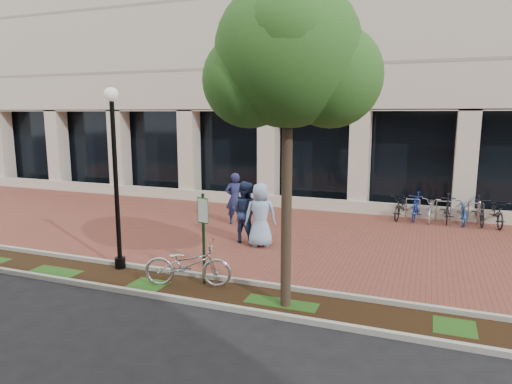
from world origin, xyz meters
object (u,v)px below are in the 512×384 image
(locked_bicycle, at_px, (188,264))
(pedestrian_left, at_px, (235,198))
(pedestrian_mid, at_px, (245,212))
(bollard, at_px, (479,213))
(pedestrian_right, at_px, (260,215))
(bike_rack_cluster, at_px, (447,209))
(parking_sign, at_px, (203,227))
(street_tree, at_px, (291,64))
(lamppost, at_px, (115,169))

(locked_bicycle, distance_m, pedestrian_left, 6.26)
(pedestrian_mid, relative_size, bollard, 2.17)
(pedestrian_left, bearing_deg, pedestrian_mid, 92.13)
(locked_bicycle, distance_m, pedestrian_mid, 3.98)
(locked_bicycle, bearing_deg, pedestrian_mid, -14.60)
(pedestrian_left, bearing_deg, pedestrian_right, 99.79)
(pedestrian_mid, height_order, bike_rack_cluster, pedestrian_mid)
(locked_bicycle, bearing_deg, parking_sign, -66.75)
(pedestrian_left, height_order, bike_rack_cluster, pedestrian_left)
(street_tree, xyz_separation_m, bollard, (4.46, 9.26, -4.57))
(locked_bicycle, height_order, bollard, locked_bicycle)
(locked_bicycle, xyz_separation_m, bike_rack_cluster, (5.95, 9.18, -0.05))
(parking_sign, bearing_deg, street_tree, 3.50)
(lamppost, distance_m, pedestrian_left, 5.94)
(street_tree, bearing_deg, pedestrian_mid, 122.97)
(pedestrian_mid, distance_m, pedestrian_right, 0.67)
(parking_sign, distance_m, pedestrian_left, 6.10)
(locked_bicycle, relative_size, pedestrian_mid, 1.06)
(pedestrian_mid, bearing_deg, pedestrian_right, 167.73)
(pedestrian_mid, height_order, pedestrian_right, pedestrian_right)
(parking_sign, xyz_separation_m, bike_rack_cluster, (5.65, 8.93, -0.93))
(pedestrian_right, distance_m, bollard, 8.46)
(parking_sign, height_order, bollard, parking_sign)
(street_tree, height_order, pedestrian_right, street_tree)
(parking_sign, xyz_separation_m, lamppost, (-2.61, 0.22, 1.23))
(pedestrian_right, bearing_deg, lamppost, 26.66)
(street_tree, height_order, bike_rack_cluster, street_tree)
(pedestrian_mid, distance_m, bollard, 8.80)
(lamppost, xyz_separation_m, pedestrian_mid, (2.16, 3.49, -1.67))
(lamppost, height_order, pedestrian_right, lamppost)
(pedestrian_mid, bearing_deg, parking_sign, 106.46)
(lamppost, bearing_deg, locked_bicycle, -11.29)
(pedestrian_right, bearing_deg, bollard, -163.62)
(street_tree, bearing_deg, lamppost, 171.95)
(locked_bicycle, height_order, pedestrian_left, pedestrian_left)
(lamppost, bearing_deg, pedestrian_right, 49.41)
(parking_sign, distance_m, bike_rack_cluster, 10.61)
(locked_bicycle, bearing_deg, lamppost, 61.77)
(parking_sign, distance_m, lamppost, 2.89)
(parking_sign, bearing_deg, locked_bicycle, -124.46)
(parking_sign, height_order, street_tree, street_tree)
(pedestrian_mid, height_order, bollard, pedestrian_mid)
(pedestrian_mid, bearing_deg, bollard, -135.23)
(bollard, bearing_deg, parking_sign, -127.39)
(locked_bicycle, bearing_deg, bike_rack_cluster, -49.89)
(pedestrian_left, relative_size, bike_rack_cluster, 0.46)
(lamppost, height_order, bollard, lamppost)
(pedestrian_left, height_order, pedestrian_right, pedestrian_right)
(street_tree, height_order, pedestrian_mid, street_tree)
(street_tree, relative_size, bollard, 7.34)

